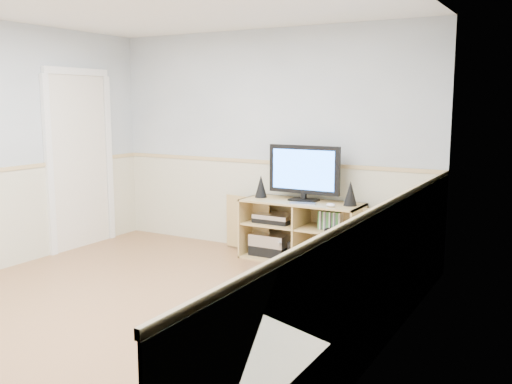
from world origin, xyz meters
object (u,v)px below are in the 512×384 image
media_cabinet (304,230)px  keyboard (302,204)px  game_consoles (329,259)px  monitor (304,171)px

media_cabinet → keyboard: keyboard is taller
media_cabinet → game_consoles: (0.33, -0.07, -0.26)m
monitor → game_consoles: monitor is taller
media_cabinet → monitor: 0.64m
keyboard → game_consoles: (0.26, 0.13, -0.59)m
monitor → game_consoles: 0.96m
monitor → game_consoles: bearing=-10.3°
game_consoles → keyboard: bearing=-154.0°
monitor → game_consoles: (0.33, -0.06, -0.90)m
game_consoles → media_cabinet: bearing=168.3°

